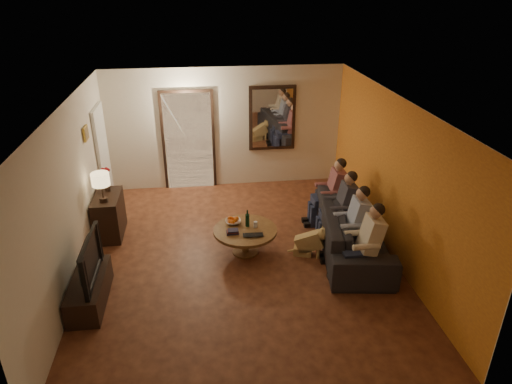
{
  "coord_description": "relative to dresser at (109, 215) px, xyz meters",
  "views": [
    {
      "loc": [
        -0.58,
        -6.39,
        4.26
      ],
      "look_at": [
        0.3,
        0.3,
        1.05
      ],
      "focal_mm": 32.0,
      "sensor_mm": 36.0,
      "label": 1
    }
  ],
  "objects": [
    {
      "name": "person_b",
      "position": [
        4.06,
        -1.32,
        0.22
      ],
      "size": [
        0.6,
        0.4,
        1.2
      ],
      "primitive_type": null,
      "color": "tan",
      "rests_on": "sofa"
    },
    {
      "name": "table_lamp",
      "position": [
        0.0,
        -0.22,
        0.65
      ],
      "size": [
        0.3,
        0.3,
        0.54
      ],
      "primitive_type": null,
      "color": "beige",
      "rests_on": "dresser"
    },
    {
      "name": "person_a",
      "position": [
        4.06,
        -1.92,
        0.22
      ],
      "size": [
        0.6,
        0.4,
        1.2
      ],
      "primitive_type": null,
      "color": "tan",
      "rests_on": "sofa"
    },
    {
      "name": "framed_art",
      "position": [
        -0.22,
        0.23,
        1.47
      ],
      "size": [
        0.03,
        0.28,
        0.24
      ],
      "primitive_type": "cube",
      "color": "#B28C33",
      "rests_on": "left_wall"
    },
    {
      "name": "left_wall",
      "position": [
        -0.25,
        -1.07,
        0.92
      ],
      "size": [
        0.02,
        6.0,
        2.6
      ],
      "primitive_type": "cube",
      "color": "beige",
      "rests_on": "floor"
    },
    {
      "name": "bowl",
      "position": [
        2.17,
        -0.7,
        0.1
      ],
      "size": [
        0.26,
        0.26,
        0.06
      ],
      "primitive_type": "imported",
      "color": "white",
      "rests_on": "coffee_table"
    },
    {
      "name": "tv_stand",
      "position": [
        0.0,
        -1.92,
        -0.18
      ],
      "size": [
        0.45,
        1.2,
        0.4
      ],
      "primitive_type": "cube",
      "color": "black",
      "rests_on": "floor"
    },
    {
      "name": "dresser",
      "position": [
        0.0,
        0.0,
        0.0
      ],
      "size": [
        0.45,
        0.86,
        0.76
      ],
      "primitive_type": "cube",
      "color": "black",
      "rests_on": "floor"
    },
    {
      "name": "white_door",
      "position": [
        -0.21,
        1.23,
        0.64
      ],
      "size": [
        0.06,
        0.85,
        2.04
      ],
      "primitive_type": "cube",
      "color": "white",
      "rests_on": "floor"
    },
    {
      "name": "front_wall",
      "position": [
        2.25,
        -4.07,
        0.92
      ],
      "size": [
        5.0,
        0.02,
        2.6
      ],
      "primitive_type": "cube",
      "color": "beige",
      "rests_on": "floor"
    },
    {
      "name": "flower_vase",
      "position": [
        0.0,
        0.22,
        0.6
      ],
      "size": [
        0.14,
        0.14,
        0.44
      ],
      "primitive_type": null,
      "color": "#A8111A",
      "rests_on": "dresser"
    },
    {
      "name": "floor",
      "position": [
        2.25,
        -1.07,
        -0.38
      ],
      "size": [
        5.0,
        6.0,
        0.01
      ],
      "primitive_type": "cube",
      "color": "#471F13",
      "rests_on": "ground"
    },
    {
      "name": "dog",
      "position": [
        3.39,
        -1.15,
        -0.1
      ],
      "size": [
        0.61,
        0.41,
        0.56
      ],
      "primitive_type": null,
      "rotation": [
        0.0,
        0.0,
        -0.34
      ],
      "color": "tan",
      "rests_on": "floor"
    },
    {
      "name": "right_wall",
      "position": [
        4.75,
        -1.07,
        0.92
      ],
      "size": [
        0.02,
        6.0,
        2.6
      ],
      "primitive_type": "cube",
      "color": "beige",
      "rests_on": "floor"
    },
    {
      "name": "book_stack",
      "position": [
        2.13,
        -1.02,
        0.1
      ],
      "size": [
        0.2,
        0.15,
        0.07
      ],
      "primitive_type": null,
      "color": "black",
      "rests_on": "coffee_table"
    },
    {
      "name": "mirror_glass",
      "position": [
        3.25,
        1.86,
        1.12
      ],
      "size": [
        0.86,
        0.02,
        1.26
      ],
      "primitive_type": "cube",
      "color": "white",
      "rests_on": "back_wall"
    },
    {
      "name": "kitchen_doorway",
      "position": [
        1.45,
        1.91,
        0.67
      ],
      "size": [
        1.0,
        0.06,
        2.1
      ],
      "primitive_type": "cube",
      "color": "#FFE0A5",
      "rests_on": "floor"
    },
    {
      "name": "mirror_frame",
      "position": [
        3.25,
        1.89,
        1.12
      ],
      "size": [
        1.0,
        0.05,
        1.4
      ],
      "primitive_type": "cube",
      "color": "black",
      "rests_on": "back_wall"
    },
    {
      "name": "laptop",
      "position": [
        2.45,
        -1.2,
        0.08
      ],
      "size": [
        0.34,
        0.23,
        0.03
      ],
      "primitive_type": "imported",
      "rotation": [
        0.0,
        0.0,
        -0.05
      ],
      "color": "black",
      "rests_on": "coffee_table"
    },
    {
      "name": "person_d",
      "position": [
        4.06,
        -0.12,
        0.22
      ],
      "size": [
        0.6,
        0.4,
        1.2
      ],
      "primitive_type": null,
      "color": "tan",
      "rests_on": "sofa"
    },
    {
      "name": "fridge_glimpse",
      "position": [
        1.7,
        1.92,
        0.52
      ],
      "size": [
        0.45,
        0.03,
        1.7
      ],
      "primitive_type": "cube",
      "color": "silver",
      "rests_on": "floor"
    },
    {
      "name": "tv",
      "position": [
        0.0,
        -1.92,
        0.33
      ],
      "size": [
        1.09,
        0.14,
        0.63
      ],
      "primitive_type": "imported",
      "rotation": [
        0.0,
        0.0,
        1.57
      ],
      "color": "black",
      "rests_on": "tv_stand"
    },
    {
      "name": "wine_glass",
      "position": [
        2.53,
        -0.87,
        0.12
      ],
      "size": [
        0.06,
        0.06,
        0.1
      ],
      "primitive_type": "cylinder",
      "color": "silver",
      "rests_on": "coffee_table"
    },
    {
      "name": "ceiling",
      "position": [
        2.25,
        -1.07,
        2.22
      ],
      "size": [
        5.0,
        6.0,
        0.01
      ],
      "primitive_type": "cube",
      "color": "white",
      "rests_on": "back_wall"
    },
    {
      "name": "art_canvas",
      "position": [
        -0.21,
        0.23,
        1.47
      ],
      "size": [
        0.01,
        0.22,
        0.18
      ],
      "primitive_type": "cube",
      "color": "brown",
      "rests_on": "left_wall"
    },
    {
      "name": "orange_accent",
      "position": [
        4.74,
        -1.07,
        0.92
      ],
      "size": [
        0.01,
        6.0,
        2.6
      ],
      "primitive_type": "cube",
      "color": "#C76722",
      "rests_on": "right_wall"
    },
    {
      "name": "wine_bottle",
      "position": [
        2.4,
        -0.82,
        0.22
      ],
      "size": [
        0.07,
        0.07,
        0.31
      ],
      "primitive_type": null,
      "color": "black",
      "rests_on": "coffee_table"
    },
    {
      "name": "door_trim",
      "position": [
        1.45,
        1.9,
        0.67
      ],
      "size": [
        1.12,
        0.04,
        2.22
      ],
      "primitive_type": "cube",
      "color": "black",
      "rests_on": "floor"
    },
    {
      "name": "back_wall",
      "position": [
        2.25,
        1.93,
        0.92
      ],
      "size": [
        5.0,
        0.02,
        2.6
      ],
      "primitive_type": "cube",
      "color": "beige",
      "rests_on": "floor"
    },
    {
      "name": "coffee_table",
      "position": [
        2.35,
        -0.92,
        -0.16
      ],
      "size": [
        1.28,
        1.28,
        0.45
      ],
      "primitive_type": "cylinder",
      "rotation": [
        0.0,
        0.0,
        -0.24
      ],
      "color": "brown",
      "rests_on": "floor"
    },
    {
      "name": "sofa",
      "position": [
        4.16,
        -1.02,
        -0.01
      ],
      "size": [
        2.69,
        1.37,
        0.75
      ],
      "primitive_type": "imported",
      "rotation": [
        0.0,
        0.0,
        1.42
      ],
      "color": "black",
      "rests_on": "floor"
    },
    {
      "name": "oranges",
      "position": [
        2.17,
        -0.7,
        0.17
      ],
      "size": [
        0.2,
        0.2,
        0.08
      ],
      "primitive_type": null,
      "color": "#E05C12",
      "rests_on": "bowl"
    },
    {
      "name": "person_c",
      "position": [
        4.06,
        -0.72,
        0.22
      ],
      "size": [
        0.6,
        0.4,
        1.2
      ],
      "primitive_type": null,
      "color": "tan",
      "rests_on": "sofa"
    }
  ]
}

